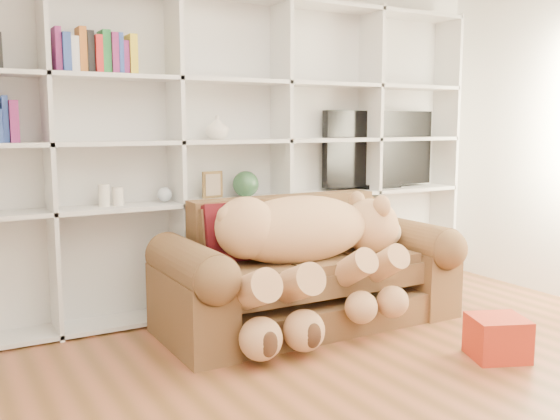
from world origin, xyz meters
TOP-DOWN VIEW (x-y plane):
  - wall_back at (0.00, 2.50)m, footprint 5.00×0.02m
  - bookshelf at (-0.24, 2.36)m, footprint 4.43×0.35m
  - sofa at (0.31, 1.69)m, footprint 2.13×0.92m
  - teddy_bear at (0.20, 1.51)m, footprint 1.59×0.87m
  - throw_pillow at (-0.20, 1.84)m, footprint 0.44×0.27m
  - gift_box at (0.96, 0.52)m, footprint 0.41×0.40m
  - tv at (1.47, 2.35)m, footprint 1.15×0.18m
  - picture_frame at (-0.15, 2.30)m, footprint 0.16×0.03m
  - green_vase at (0.13, 2.30)m, footprint 0.20×0.20m
  - figurine_tall at (-0.97, 2.30)m, footprint 0.09×0.09m
  - figurine_short at (-0.87, 2.30)m, footprint 0.08×0.08m
  - snow_globe at (-0.53, 2.30)m, footprint 0.11×0.11m
  - shelf_vase at (-0.11, 2.30)m, footprint 0.18×0.18m

SIDE VIEW (x-z plane):
  - gift_box at x=0.96m, z-range 0.00..0.26m
  - sofa at x=0.31m, z-range -0.11..0.79m
  - teddy_bear at x=0.20m, z-range 0.16..1.08m
  - throw_pillow at x=-0.20m, z-range 0.45..0.90m
  - snow_globe at x=-0.53m, z-range 0.87..0.98m
  - figurine_short at x=-0.87m, z-range 0.86..1.00m
  - figurine_tall at x=-0.97m, z-range 0.86..1.02m
  - green_vase at x=0.13m, z-range 0.86..1.07m
  - picture_frame at x=-0.15m, z-range 0.88..1.08m
  - tv at x=1.47m, z-range 0.86..1.54m
  - bookshelf at x=-0.24m, z-range 0.11..2.51m
  - wall_back at x=0.00m, z-range 0.00..2.70m
  - shelf_vase at x=-0.11m, z-range 1.31..1.49m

